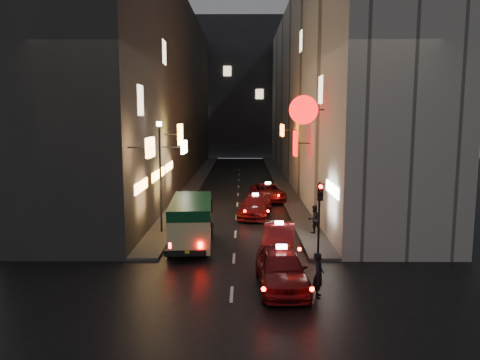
{
  "coord_description": "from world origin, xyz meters",
  "views": [
    {
      "loc": [
        0.42,
        -12.91,
        6.72
      ],
      "look_at": [
        0.26,
        13.0,
        3.13
      ],
      "focal_mm": 35.0,
      "sensor_mm": 36.0,
      "label": 1
    }
  ],
  "objects_px": {
    "pedestrian_crossing": "(319,272)",
    "traffic_light": "(320,203)",
    "minibus": "(191,217)",
    "taxi_near": "(281,265)",
    "lamp_post": "(160,169)"
  },
  "relations": [
    {
      "from": "minibus",
      "to": "taxi_near",
      "type": "height_order",
      "value": "minibus"
    },
    {
      "from": "traffic_light",
      "to": "lamp_post",
      "type": "xyz_separation_m",
      "value": [
        -8.2,
        4.53,
        1.04
      ]
    },
    {
      "from": "minibus",
      "to": "taxi_near",
      "type": "bearing_deg",
      "value": -54.32
    },
    {
      "from": "traffic_light",
      "to": "lamp_post",
      "type": "relative_size",
      "value": 0.56
    },
    {
      "from": "taxi_near",
      "to": "lamp_post",
      "type": "xyz_separation_m",
      "value": [
        -6.13,
        8.29,
        2.81
      ]
    },
    {
      "from": "pedestrian_crossing",
      "to": "lamp_post",
      "type": "height_order",
      "value": "lamp_post"
    },
    {
      "from": "minibus",
      "to": "lamp_post",
      "type": "height_order",
      "value": "lamp_post"
    },
    {
      "from": "minibus",
      "to": "traffic_light",
      "type": "bearing_deg",
      "value": -17.9
    },
    {
      "from": "minibus",
      "to": "lamp_post",
      "type": "relative_size",
      "value": 0.93
    },
    {
      "from": "taxi_near",
      "to": "pedestrian_crossing",
      "type": "relative_size",
      "value": 3.05
    },
    {
      "from": "traffic_light",
      "to": "lamp_post",
      "type": "bearing_deg",
      "value": 151.09
    },
    {
      "from": "lamp_post",
      "to": "taxi_near",
      "type": "bearing_deg",
      "value": -53.52
    },
    {
      "from": "pedestrian_crossing",
      "to": "traffic_light",
      "type": "distance_m",
      "value": 5.05
    },
    {
      "from": "minibus",
      "to": "lamp_post",
      "type": "bearing_deg",
      "value": 128.25
    },
    {
      "from": "minibus",
      "to": "pedestrian_crossing",
      "type": "xyz_separation_m",
      "value": [
        5.45,
        -6.68,
        -0.58
      ]
    }
  ]
}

